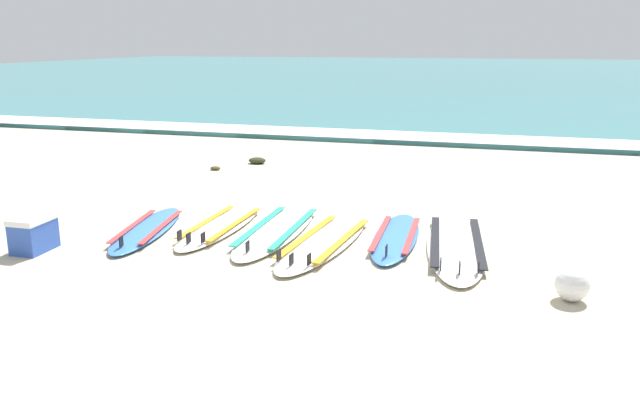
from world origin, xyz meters
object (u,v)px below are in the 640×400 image
(surfboard_0, at_px, (147,229))
(surfboard_5, at_px, (456,244))
(beach_ball, at_px, (572,284))
(cooler_box, at_px, (34,233))
(surfboard_3, at_px, (325,241))
(surfboard_2, at_px, (277,229))
(surfboard_4, at_px, (396,237))
(surfboard_1, at_px, (221,226))

(surfboard_0, xyz_separation_m, surfboard_5, (3.50, 0.42, 0.00))
(beach_ball, bearing_deg, surfboard_5, 131.64)
(surfboard_5, bearing_deg, cooler_box, -162.54)
(surfboard_3, distance_m, surfboard_5, 1.42)
(cooler_box, distance_m, beach_ball, 5.35)
(surfboard_0, bearing_deg, surfboard_2, 15.45)
(surfboard_4, bearing_deg, surfboard_0, -169.98)
(surfboard_1, relative_size, surfboard_2, 0.86)
(surfboard_4, distance_m, surfboard_5, 0.68)
(surfboard_0, distance_m, surfboard_2, 1.51)
(surfboard_2, height_order, surfboard_5, same)
(surfboard_3, relative_size, surfboard_5, 0.93)
(surfboard_4, height_order, beach_ball, beach_ball)
(surfboard_4, bearing_deg, beach_ball, -36.21)
(surfboard_1, distance_m, surfboard_2, 0.70)
(surfboard_3, bearing_deg, surfboard_1, 170.49)
(surfboard_0, xyz_separation_m, surfboard_4, (2.83, 0.50, -0.00))
(surfboard_1, height_order, cooler_box, cooler_box)
(surfboard_3, distance_m, beach_ball, 2.62)
(cooler_box, bearing_deg, surfboard_5, 17.46)
(surfboard_2, relative_size, surfboard_5, 0.92)
(surfboard_1, distance_m, surfboard_5, 2.74)
(surfboard_2, distance_m, surfboard_3, 0.70)
(surfboard_4, relative_size, cooler_box, 4.20)
(cooler_box, bearing_deg, beach_ball, 1.73)
(surfboard_2, relative_size, cooler_box, 5.12)
(surfboard_4, bearing_deg, cooler_box, -158.48)
(surfboard_2, xyz_separation_m, surfboard_4, (1.37, 0.10, 0.00))
(surfboard_1, distance_m, cooler_box, 2.03)
(surfboard_4, bearing_deg, surfboard_2, -175.94)
(surfboard_4, distance_m, beach_ball, 2.15)
(surfboard_1, relative_size, surfboard_5, 0.80)
(surfboard_0, distance_m, cooler_box, 1.23)
(surfboard_0, distance_m, surfboard_3, 2.11)
(surfboard_0, relative_size, beach_ball, 6.72)
(surfboard_1, xyz_separation_m, beach_ball, (3.80, -1.13, 0.11))
(surfboard_1, xyz_separation_m, surfboard_2, (0.69, 0.04, -0.00))
(surfboard_0, distance_m, surfboard_4, 2.88)
(surfboard_1, bearing_deg, beach_ball, -16.60)
(surfboard_2, bearing_deg, cooler_box, -149.37)
(surfboard_5, distance_m, cooler_box, 4.50)
(surfboard_0, relative_size, surfboard_2, 0.83)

